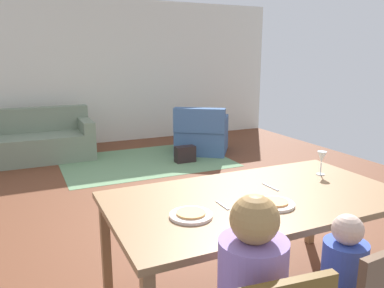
% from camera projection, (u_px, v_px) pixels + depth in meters
% --- Properties ---
extents(ground_plane, '(7.18, 6.48, 0.02)m').
position_uv_depth(ground_plane, '(164.00, 197.00, 4.61)').
color(ground_plane, brown).
extents(back_wall, '(7.18, 0.10, 2.70)m').
position_uv_depth(back_wall, '(102.00, 72.00, 7.21)').
color(back_wall, silver).
rests_on(back_wall, ground_plane).
extents(dining_table, '(1.96, 1.06, 0.76)m').
position_uv_depth(dining_table, '(257.00, 205.00, 2.52)').
color(dining_table, olive).
rests_on(dining_table, ground_plane).
extents(plate_near_man, '(0.25, 0.25, 0.02)m').
position_uv_depth(plate_near_man, '(191.00, 215.00, 2.18)').
color(plate_near_man, silver).
rests_on(plate_near_man, dining_table).
extents(pizza_near_man, '(0.17, 0.17, 0.01)m').
position_uv_depth(pizza_near_man, '(191.00, 213.00, 2.18)').
color(pizza_near_man, '#D79850').
rests_on(pizza_near_man, plate_near_man).
extents(plate_near_child, '(0.25, 0.25, 0.02)m').
position_uv_depth(plate_near_child, '(274.00, 204.00, 2.35)').
color(plate_near_child, white).
rests_on(plate_near_child, dining_table).
extents(pizza_near_child, '(0.17, 0.17, 0.01)m').
position_uv_depth(pizza_near_child, '(274.00, 202.00, 2.34)').
color(pizza_near_child, '#E4924B').
rests_on(pizza_near_child, plate_near_child).
extents(wine_glass, '(0.07, 0.07, 0.19)m').
position_uv_depth(wine_glass, '(322.00, 158.00, 2.93)').
color(wine_glass, silver).
rests_on(wine_glass, dining_table).
extents(fork, '(0.02, 0.15, 0.01)m').
position_uv_depth(fork, '(222.00, 205.00, 2.34)').
color(fork, silver).
rests_on(fork, dining_table).
extents(knife, '(0.02, 0.17, 0.01)m').
position_uv_depth(knife, '(271.00, 187.00, 2.67)').
color(knife, silver).
rests_on(knife, dining_table).
extents(area_rug, '(2.60, 1.80, 0.01)m').
position_uv_depth(area_rug, '(146.00, 161.00, 6.11)').
color(area_rug, '#64885F').
rests_on(area_rug, ground_plane).
extents(couch, '(1.90, 0.86, 0.82)m').
position_uv_depth(couch, '(31.00, 142.00, 6.14)').
color(couch, slate).
rests_on(couch, ground_plane).
extents(armchair, '(1.19, 1.19, 0.82)m').
position_uv_depth(armchair, '(202.00, 135.00, 6.62)').
color(armchair, '#3E5D8B').
rests_on(armchair, ground_plane).
extents(handbag, '(0.32, 0.16, 0.26)m').
position_uv_depth(handbag, '(185.00, 154.00, 6.05)').
color(handbag, black).
rests_on(handbag, ground_plane).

